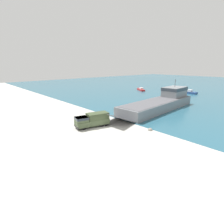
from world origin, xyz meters
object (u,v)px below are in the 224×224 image
object	(u,v)px
military_truck	(92,120)
mooring_bollard	(100,113)
landing_craft	(162,102)
soldier_on_ramp	(90,118)
moored_boat_b	(141,89)
moored_boat_a	(191,92)

from	to	relation	value
military_truck	mooring_bollard	distance (m)	8.70
military_truck	mooring_bollard	world-z (taller)	military_truck
landing_craft	mooring_bollard	xyz separation A→B (m)	(-6.51, -17.93, -1.58)
soldier_on_ramp	moored_boat_b	xyz separation A→B (m)	(-24.03, 48.34, -0.51)
landing_craft	moored_boat_b	size ratio (longest dim) A/B	4.75
landing_craft	soldier_on_ramp	distance (m)	23.59
moored_boat_b	mooring_bollard	size ratio (longest dim) A/B	9.37
soldier_on_ramp	moored_boat_b	size ratio (longest dim) A/B	0.24
moored_boat_a	moored_boat_b	distance (m)	22.84
landing_craft	moored_boat_b	world-z (taller)	landing_craft
military_truck	soldier_on_ramp	bearing A→B (deg)	-99.51
landing_craft	mooring_bollard	size ratio (longest dim) A/B	44.49
soldier_on_ramp	moored_boat_a	distance (m)	56.86
moored_boat_a	soldier_on_ramp	bearing A→B (deg)	5.58
moored_boat_a	military_truck	bearing A→B (deg)	8.13
moored_boat_a	mooring_bollard	bearing A→B (deg)	2.51
landing_craft	moored_boat_a	bearing A→B (deg)	97.65
soldier_on_ramp	moored_boat_a	size ratio (longest dim) A/B	0.33
moored_boat_b	mooring_bollard	world-z (taller)	moored_boat_b
military_truck	soldier_on_ramp	size ratio (longest dim) A/B	4.30
military_truck	soldier_on_ramp	xyz separation A→B (m)	(-2.65, 1.13, -0.47)
military_truck	landing_craft	bearing A→B (deg)	-168.38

